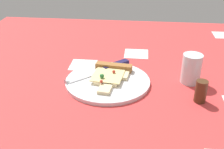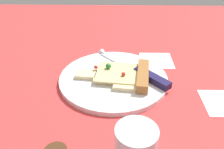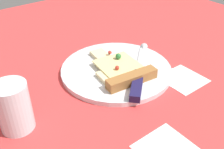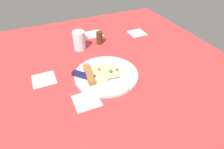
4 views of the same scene
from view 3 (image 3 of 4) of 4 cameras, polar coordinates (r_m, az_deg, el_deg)
ground_plane at (r=62.19cm, az=2.90°, el=-1.95°), size 126.74×126.74×3.00cm
plate at (r=63.11cm, az=0.67°, el=0.94°), size 26.26×26.26×1.14cm
pizza_slice at (r=60.54cm, az=1.98°, el=0.89°), size 18.20×12.29×2.67cm
knife at (r=59.89cm, az=5.86°, el=0.10°), size 17.61×19.25×2.45cm
drinking_glass at (r=48.99cm, az=-20.38°, el=-6.69°), size 6.02×6.02×9.30cm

